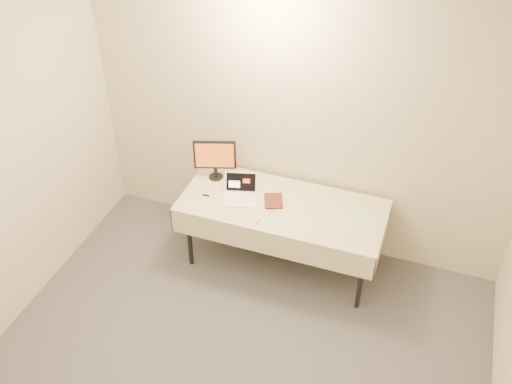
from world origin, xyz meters
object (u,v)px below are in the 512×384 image
(laptop, at_px, (240,192))
(monitor, at_px, (215,157))
(table, at_px, (282,210))
(book, at_px, (265,192))

(laptop, relative_size, monitor, 0.89)
(table, relative_size, monitor, 4.53)
(book, bearing_deg, monitor, 138.90)
(laptop, relative_size, book, 1.67)
(laptop, bearing_deg, table, -11.94)
(table, bearing_deg, laptop, -177.09)
(monitor, distance_m, book, 0.61)
(table, bearing_deg, book, -173.86)
(table, height_order, laptop, laptop)
(book, bearing_deg, table, -15.31)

